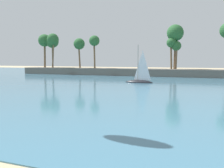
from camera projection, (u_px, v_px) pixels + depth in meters
name	position (u px, v px, depth m)	size (l,w,h in m)	color
sea	(169.00, 78.00, 52.84)	(220.00, 93.01, 0.06)	teal
palm_headland	(164.00, 61.00, 59.17)	(82.71, 6.75, 12.43)	#605B54
sailboat_mid_bay	(140.00, 79.00, 42.44)	(4.87, 1.61, 7.00)	black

